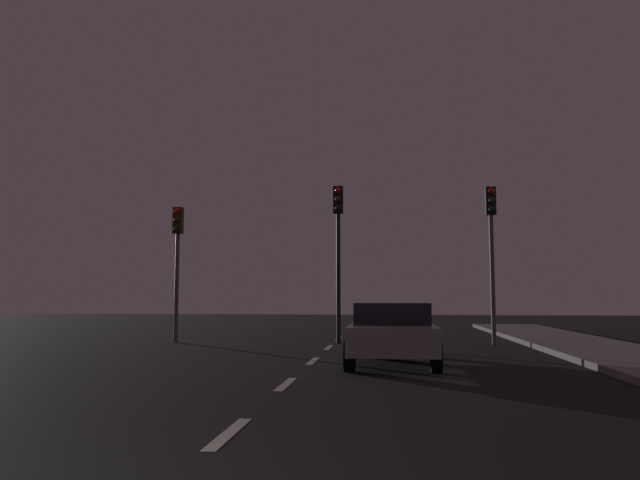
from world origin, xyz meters
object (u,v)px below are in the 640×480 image
(traffic_signal_center, at_px, (338,233))
(car_stopped_ahead, at_px, (392,332))
(traffic_signal_right, at_px, (491,234))
(traffic_signal_left, at_px, (177,247))

(traffic_signal_center, relative_size, car_stopped_ahead, 1.20)
(traffic_signal_center, xyz_separation_m, traffic_signal_right, (4.90, -0.00, -0.08))
(traffic_signal_left, bearing_deg, traffic_signal_right, 0.01)
(traffic_signal_center, bearing_deg, traffic_signal_right, -0.00)
(traffic_signal_left, distance_m, car_stopped_ahead, 9.44)
(traffic_signal_left, xyz_separation_m, car_stopped_ahead, (7.14, -5.66, -2.48))
(traffic_signal_left, height_order, car_stopped_ahead, traffic_signal_left)
(traffic_signal_right, distance_m, car_stopped_ahead, 7.09)
(car_stopped_ahead, bearing_deg, traffic_signal_center, 106.57)
(traffic_signal_left, xyz_separation_m, traffic_signal_right, (10.36, 0.00, 0.32))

